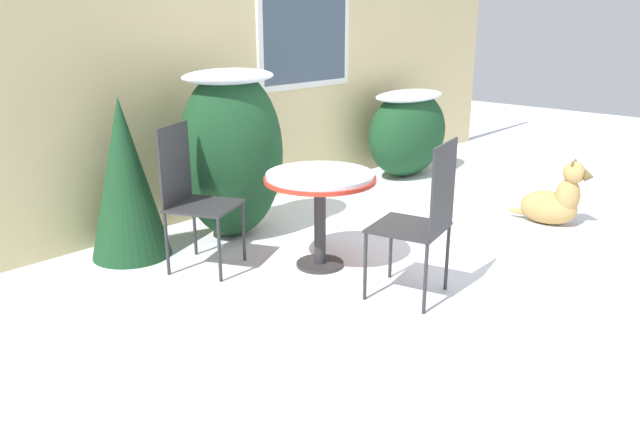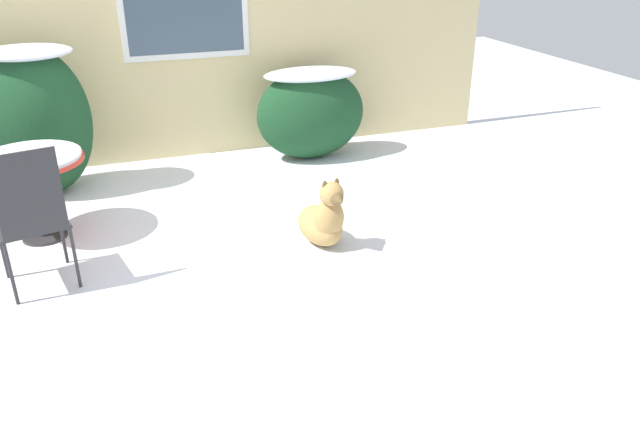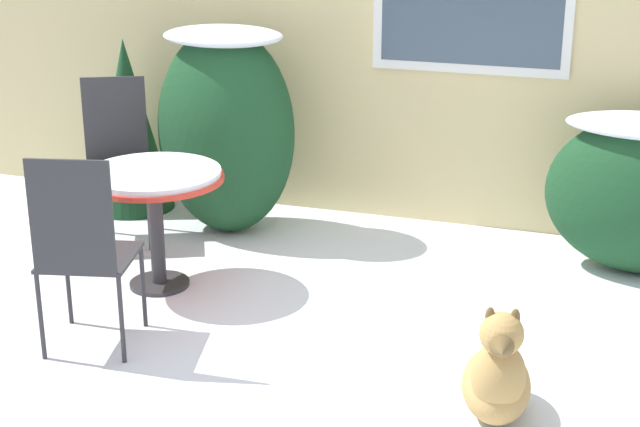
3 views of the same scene
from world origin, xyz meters
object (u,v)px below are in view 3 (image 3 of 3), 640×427
object	(u,v)px
patio_chair_near_table	(116,154)
patio_chair_far_side	(83,246)
patio_table	(154,189)
dog	(497,377)

from	to	relation	value
patio_chair_near_table	patio_chair_far_side	distance (m)	1.68
patio_table	patio_chair_far_side	xyz separation A→B (m)	(0.04, -0.86, -0.03)
patio_chair_near_table	patio_chair_far_side	size ratio (longest dim) A/B	1.00
patio_chair_far_side	dog	distance (m)	2.11
patio_chair_near_table	dog	world-z (taller)	patio_chair_near_table
dog	patio_chair_far_side	bearing A→B (deg)	169.85
patio_chair_near_table	patio_chair_far_side	world-z (taller)	same
patio_chair_near_table	patio_chair_far_side	xyz separation A→B (m)	(0.68, -1.53, 0.00)
patio_chair_near_table	patio_table	bearing A→B (deg)	-72.55
dog	patio_table	bearing A→B (deg)	148.06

